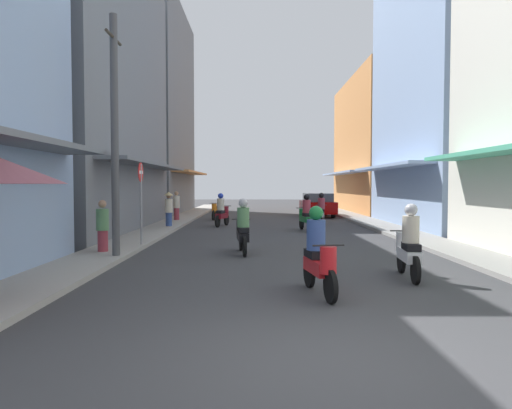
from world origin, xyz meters
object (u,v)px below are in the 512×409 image
object	(u,v)px
parked_car	(315,205)
street_sign_no_entry	(139,193)
motorbike_silver	(319,210)
motorbike_black	(241,229)
pedestrian_crossing	(167,208)
motorbike_white	(406,245)
motorbike_maroon	(220,212)
pedestrian_far	(100,228)
motorbike_green	(303,214)
motorbike_orange	(214,211)
utility_pole	(112,135)
pedestrian_foreground	(174,207)
motorbike_red	(317,255)

from	to	relation	value
parked_car	street_sign_no_entry	size ratio (longest dim) A/B	1.57
motorbike_silver	motorbike_black	size ratio (longest dim) A/B	1.00
street_sign_no_entry	pedestrian_crossing	bearing A→B (deg)	93.11
motorbike_white	motorbike_maroon	xyz separation A→B (m)	(-4.80, 12.45, 0.00)
pedestrian_far	street_sign_no_entry	bearing A→B (deg)	66.13
motorbike_green	street_sign_no_entry	size ratio (longest dim) A/B	0.68
motorbike_orange	pedestrian_far	world-z (taller)	pedestrian_far
motorbike_orange	utility_pole	world-z (taller)	utility_pole
pedestrian_far	pedestrian_foreground	xyz separation A→B (m)	(0.05, 11.79, 0.04)
motorbike_orange	pedestrian_foreground	xyz separation A→B (m)	(-1.96, -1.75, 0.31)
motorbike_red	motorbike_maroon	world-z (taller)	same
parked_car	street_sign_no_entry	xyz separation A→B (m)	(-7.37, -14.58, 0.98)
pedestrian_crossing	utility_pole	distance (m)	9.11
utility_pole	pedestrian_foreground	bearing A→B (deg)	92.46
motorbike_maroon	parked_car	world-z (taller)	motorbike_maroon
motorbike_green	pedestrian_far	distance (m)	9.56
motorbike_orange	motorbike_red	bearing A→B (deg)	-79.52
pedestrian_far	utility_pole	distance (m)	2.65
motorbike_orange	pedestrian_far	xyz separation A→B (m)	(-2.00, -13.54, 0.27)
motorbike_orange	street_sign_no_entry	distance (m)	12.12
motorbike_black	motorbike_white	distance (m)	5.05
motorbike_orange	motorbike_maroon	distance (m)	4.34
parked_car	pedestrian_far	world-z (taller)	pedestrian_far
motorbike_green	pedestrian_foreground	xyz separation A→B (m)	(-6.32, 4.66, 0.11)
utility_pole	pedestrian_far	bearing A→B (deg)	128.43
motorbike_green	pedestrian_far	xyz separation A→B (m)	(-6.37, -7.13, 0.06)
motorbike_silver	motorbike_white	distance (m)	13.33
motorbike_black	utility_pole	bearing A→B (deg)	-161.19
motorbike_orange	pedestrian_foreground	size ratio (longest dim) A/B	1.10
motorbike_white	motorbike_maroon	world-z (taller)	same
utility_pole	street_sign_no_entry	world-z (taller)	utility_pole
motorbike_green	motorbike_maroon	size ratio (longest dim) A/B	1.02
motorbike_black	motorbike_maroon	size ratio (longest dim) A/B	1.02
pedestrian_far	motorbike_orange	bearing A→B (deg)	81.58
motorbike_orange	motorbike_silver	bearing A→B (deg)	-32.03
motorbike_silver	pedestrian_far	xyz separation A→B (m)	(-7.46, -10.13, 0.06)
motorbike_silver	motorbike_white	world-z (taller)	same
motorbike_black	pedestrian_foreground	xyz separation A→B (m)	(-3.82, 11.42, 0.11)
pedestrian_crossing	parked_car	bearing A→B (deg)	46.26
motorbike_silver	pedestrian_foreground	size ratio (longest dim) A/B	1.11
motorbike_green	motorbike_black	bearing A→B (deg)	-110.30
pedestrian_far	pedestrian_foreground	distance (m)	11.79
motorbike_black	motorbike_maroon	world-z (taller)	same
parked_car	motorbike_red	bearing A→B (deg)	-97.39
motorbike_white	pedestrian_crossing	distance (m)	13.31
motorbike_maroon	motorbike_red	bearing A→B (deg)	-78.86
motorbike_white	parked_car	world-z (taller)	motorbike_white
utility_pole	motorbike_white	bearing A→B (deg)	-19.74
motorbike_green	motorbike_orange	xyz separation A→B (m)	(-4.36, 6.41, -0.20)
motorbike_maroon	utility_pole	distance (m)	10.52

